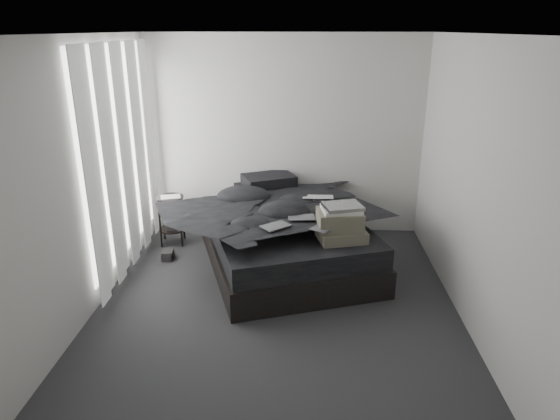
{
  "coord_description": "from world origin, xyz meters",
  "views": [
    {
      "loc": [
        0.24,
        -4.37,
        2.64
      ],
      "look_at": [
        0.0,
        0.8,
        0.75
      ],
      "focal_mm": 32.0,
      "sensor_mm": 36.0,
      "label": 1
    }
  ],
  "objects_px": {
    "bed": "(285,251)",
    "laptop": "(318,193)",
    "side_stand": "(172,220)",
    "box_lower": "(339,270)"
  },
  "relations": [
    {
      "from": "bed",
      "to": "laptop",
      "type": "height_order",
      "value": "laptop"
    },
    {
      "from": "side_stand",
      "to": "box_lower",
      "type": "height_order",
      "value": "side_stand"
    },
    {
      "from": "bed",
      "to": "laptop",
      "type": "relative_size",
      "value": 6.24
    },
    {
      "from": "bed",
      "to": "laptop",
      "type": "bearing_deg",
      "value": 7.5
    },
    {
      "from": "side_stand",
      "to": "bed",
      "type": "bearing_deg",
      "value": -19.28
    },
    {
      "from": "bed",
      "to": "box_lower",
      "type": "height_order",
      "value": "box_lower"
    },
    {
      "from": "side_stand",
      "to": "box_lower",
      "type": "bearing_deg",
      "value": -27.12
    },
    {
      "from": "side_stand",
      "to": "box_lower",
      "type": "xyz_separation_m",
      "value": [
        2.08,
        -1.07,
        -0.12
      ]
    },
    {
      "from": "side_stand",
      "to": "box_lower",
      "type": "distance_m",
      "value": 2.34
    },
    {
      "from": "bed",
      "to": "box_lower",
      "type": "bearing_deg",
      "value": -60.51
    }
  ]
}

